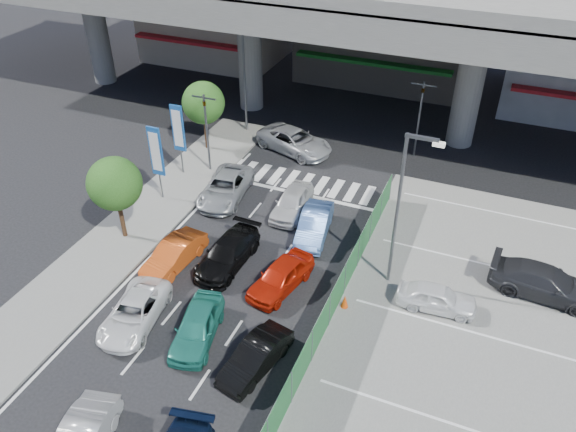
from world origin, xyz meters
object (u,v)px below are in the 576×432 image
at_px(hatch_black_mid_right, 256,357).
at_px(sedan_white_front_mid, 292,202).
at_px(traffic_cone, 345,301).
at_px(traffic_light_left, 205,114).
at_px(taxi_teal_mid, 197,327).
at_px(signboard_far, 178,130).
at_px(wagon_silver_front_left, 225,188).
at_px(parked_sedan_dgrey, 545,282).
at_px(signboard_near, 156,154).
at_px(crossing_wagon_silver, 295,141).
at_px(traffic_light_right, 422,101).
at_px(street_lamp_left, 246,68).
at_px(parked_sedan_white, 437,298).
at_px(sedan_black_mid, 228,253).
at_px(street_lamp_right, 403,200).
at_px(tree_near, 115,184).
at_px(sedan_white_mid_left, 134,312).
at_px(taxi_orange_left, 174,255).
at_px(kei_truck_front_right, 314,225).
at_px(tree_far, 203,103).
at_px(taxi_orange_right, 281,276).

relative_size(hatch_black_mid_right, sedan_white_front_mid, 0.93).
distance_m(hatch_black_mid_right, traffic_cone, 5.25).
relative_size(traffic_light_left, taxi_teal_mid, 1.28).
bearing_deg(sedan_white_front_mid, hatch_black_mid_right, -77.42).
xyz_separation_m(signboard_far, wagon_silver_front_left, (3.81, -1.42, -2.37)).
distance_m(signboard_far, parked_sedan_dgrey, 21.94).
relative_size(signboard_near, taxi_teal_mid, 1.16).
xyz_separation_m(signboard_near, taxi_teal_mid, (7.49, -8.83, -2.37)).
bearing_deg(taxi_teal_mid, crossing_wagon_silver, 85.48).
relative_size(traffic_light_right, parked_sedan_dgrey, 1.04).
bearing_deg(taxi_teal_mid, street_lamp_left, 96.78).
bearing_deg(traffic_light_left, signboard_far, -144.30).
bearing_deg(taxi_teal_mid, parked_sedan_white, 19.44).
height_order(traffic_light_left, sedan_black_mid, traffic_light_left).
distance_m(signboard_far, hatch_black_mid_right, 16.63).
bearing_deg(signboard_far, parked_sedan_white, -19.56).
height_order(traffic_light_right, signboard_far, traffic_light_right).
xyz_separation_m(street_lamp_right, traffic_cone, (-1.57, -2.62, -4.37)).
relative_size(tree_near, hatch_black_mid_right, 1.27).
distance_m(sedan_black_mid, parked_sedan_dgrey, 15.23).
bearing_deg(sedan_white_mid_left, sedan_white_front_mid, 64.35).
distance_m(tree_near, parked_sedan_dgrey, 21.47).
bearing_deg(signboard_far, traffic_light_right, 31.43).
distance_m(parked_sedan_white, parked_sedan_dgrey, 5.31).
bearing_deg(taxi_orange_left, traffic_light_right, 66.70).
distance_m(hatch_black_mid_right, parked_sedan_white, 8.80).
height_order(signboard_far, taxi_orange_left, signboard_far).
bearing_deg(parked_sedan_dgrey, hatch_black_mid_right, 134.68).
xyz_separation_m(traffic_light_right, kei_truck_front_right, (-3.13, -10.93, -3.25)).
bearing_deg(tree_far, wagon_silver_front_left, -50.87).
relative_size(traffic_light_left, taxi_orange_left, 1.28).
distance_m(street_lamp_right, taxi_orange_left, 11.60).
xyz_separation_m(traffic_light_left, wagon_silver_front_left, (2.41, -2.42, -3.25)).
height_order(tree_far, taxi_orange_left, tree_far).
bearing_deg(hatch_black_mid_right, taxi_teal_mid, -177.52).
xyz_separation_m(sedan_white_front_mid, kei_truck_front_right, (1.93, -1.56, 0.00)).
height_order(traffic_light_left, signboard_near, traffic_light_left).
distance_m(sedan_white_mid_left, taxi_teal_mid, 3.06).
bearing_deg(sedan_white_mid_left, taxi_orange_left, 87.82).
distance_m(sedan_white_front_mid, crossing_wagon_silver, 7.37).
xyz_separation_m(street_lamp_left, hatch_black_mid_right, (9.62, -19.33, -4.15)).
distance_m(sedan_white_mid_left, sedan_white_front_mid, 11.19).
bearing_deg(street_lamp_left, kei_truck_front_right, -48.78).
xyz_separation_m(wagon_silver_front_left, kei_truck_front_right, (6.16, -1.50, 0.00)).
bearing_deg(taxi_orange_right, signboard_near, 167.35).
bearing_deg(traffic_cone, taxi_orange_left, -177.66).
xyz_separation_m(sedan_white_mid_left, taxi_orange_left, (-0.49, 4.10, 0.06)).
relative_size(taxi_teal_mid, sedan_black_mid, 0.88).
xyz_separation_m(crossing_wagon_silver, traffic_cone, (7.77, -13.15, -0.35)).
height_order(tree_far, taxi_teal_mid, tree_far).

